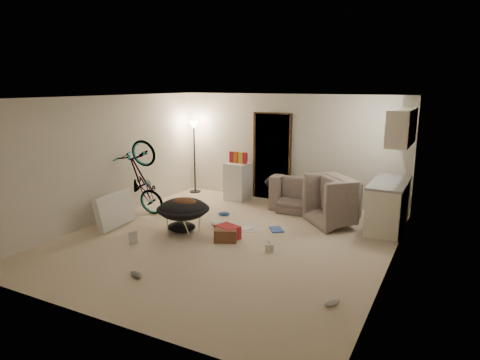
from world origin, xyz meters
The scene contains 37 objects.
floor centered at (0.00, 0.00, -0.01)m, with size 5.50×6.00×0.02m, color beige.
ceiling centered at (0.00, 0.00, 2.51)m, with size 5.50×6.00×0.02m, color white.
wall_back centered at (0.00, 3.01, 1.25)m, with size 5.50×0.02×2.50m, color silver.
wall_front centered at (0.00, -3.01, 1.25)m, with size 5.50×0.02×2.50m, color silver.
wall_left centered at (-2.76, 0.00, 1.25)m, with size 0.02×6.00×2.50m, color silver.
wall_right centered at (2.76, 0.00, 1.25)m, with size 0.02×6.00×2.50m, color silver.
doorway centered at (-0.40, 2.97, 1.02)m, with size 0.85×0.10×2.04m, color black.
door_trim centered at (-0.40, 2.94, 1.02)m, with size 0.97×0.04×2.10m, color #372613.
floor_lamp centered at (-2.40, 2.65, 1.31)m, with size 0.28×0.28×1.81m.
kitchen_counter centered at (2.43, 2.00, 0.44)m, with size 0.60×1.50×0.88m, color silver.
counter_top centered at (2.43, 2.00, 0.90)m, with size 0.64×1.54×0.04m, color gray.
kitchen_uppers centered at (2.56, 2.00, 1.95)m, with size 0.38×1.40×0.65m, color silver.
sofa centered at (0.88, 2.45, 0.28)m, with size 1.94×0.76×0.57m, color #363D36.
armchair centered at (1.64, 1.93, 0.35)m, with size 1.09×0.95×0.71m, color #363D36.
bicycle centered at (-2.30, 0.50, 0.43)m, with size 0.57×1.65×0.87m, color black.
book_asset centered at (-1.39, -0.98, 0.01)m, with size 0.16×0.22×0.02m, color maroon.
mini_fridge centered at (-1.11, 2.55, 0.44)m, with size 0.52×0.52×0.88m, color white.
snack_box_0 centered at (-1.28, 2.55, 1.00)m, with size 0.10×0.07×0.30m, color maroon.
snack_box_1 centered at (-1.16, 2.55, 1.00)m, with size 0.10×0.07×0.30m, color #CD5719.
snack_box_2 centered at (-1.04, 2.55, 1.00)m, with size 0.10×0.07×0.30m, color gold.
snack_box_3 centered at (-0.92, 2.55, 1.00)m, with size 0.10×0.07×0.30m, color maroon.
saucer_chair centered at (-0.83, -0.13, 0.41)m, with size 0.96×0.96×0.68m.
hoodie centered at (-0.78, -0.16, 0.61)m, with size 0.48×0.40×0.22m, color #4D2C1A.
sofa_drape centered at (-0.07, 2.45, 0.54)m, with size 0.56×0.46×0.28m, color black.
tv_box centered at (-2.30, -0.33, 0.33)m, with size 0.12×1.00×0.66m, color silver.
drink_case_a centered at (0.01, -0.06, 0.11)m, with size 0.39×0.28×0.22m, color brown.
drink_case_b centered at (-0.02, 0.08, 0.12)m, with size 0.40×0.30×0.23m, color maroon.
juicer centered at (0.90, -0.17, 0.09)m, with size 0.14×0.14×0.21m.
newspaper centered at (0.06, 0.78, 0.00)m, with size 0.44×0.58×0.01m, color beige.
book_blue centered at (0.60, 0.87, 0.02)m, with size 0.22×0.30×0.03m, color #3356B9.
book_white centered at (0.06, 0.67, 0.01)m, with size 0.18×0.24×0.02m, color silver.
shoe_0 centered at (-0.74, 1.22, 0.05)m, with size 0.24×0.10×0.09m, color #3356B9.
shoe_3 centered at (-0.41, -1.93, 0.04)m, with size 0.24×0.10×0.09m, color slate.
shoe_4 centered at (2.30, -1.42, 0.05)m, with size 0.25×0.10×0.09m, color white.
clothes_lump_a centered at (-0.98, 0.01, 0.09)m, with size 0.54×0.46×0.17m, color black.
clothes_lump_b centered at (0.35, 2.55, 0.07)m, with size 0.47×0.41×0.14m, color black.
clothes_lump_c centered at (-0.47, 0.57, 0.06)m, with size 0.37×0.32×0.12m, color silver.
Camera 1 is at (3.52, -6.29, 2.71)m, focal length 32.00 mm.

